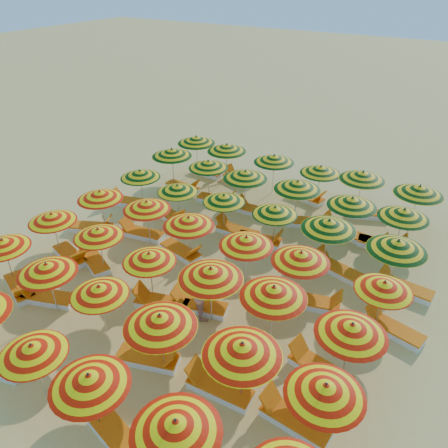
{
  "coord_description": "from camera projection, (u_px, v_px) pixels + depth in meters",
  "views": [
    {
      "loc": [
        6.7,
        -10.57,
        9.42
      ],
      "look_at": [
        0.0,
        0.5,
        1.6
      ],
      "focal_mm": 35.0,
      "sensor_mm": 36.0,
      "label": 1
    }
  ],
  "objects": [
    {
      "name": "umbrella_36",
      "position": [
        196.0,
        140.0,
        21.72
      ],
      "size": [
        2.47,
        2.47,
        2.03
      ],
      "color": "silver",
      "rests_on": "ground"
    },
    {
      "name": "lounger_33",
      "position": [
        368.0,
        214.0,
        18.64
      ],
      "size": [
        1.82,
        1.19,
        0.69
      ],
      "rotation": [
        0.0,
        0.0,
        3.53
      ],
      "color": "white",
      "rests_on": "ground"
    },
    {
      "name": "umbrella_25",
      "position": [
        177.0,
        189.0,
        17.61
      ],
      "size": [
        2.17,
        2.17,
        1.75
      ],
      "color": "silver",
      "rests_on": "ground"
    },
    {
      "name": "lounger_20",
      "position": [
        237.0,
        231.0,
        17.47
      ],
      "size": [
        1.74,
        0.61,
        0.69
      ],
      "rotation": [
        0.0,
        0.0,
        3.16
      ],
      "color": "white",
      "rests_on": "ground"
    },
    {
      "name": "umbrella_21",
      "position": [
        246.0,
        241.0,
        14.06
      ],
      "size": [
        2.34,
        2.34,
        1.9
      ],
      "color": "silver",
      "rests_on": "ground"
    },
    {
      "name": "umbrella_22",
      "position": [
        301.0,
        257.0,
        13.28
      ],
      "size": [
        2.33,
        2.33,
        1.93
      ],
      "color": "silver",
      "rests_on": "ground"
    },
    {
      "name": "lounger_26",
      "position": [
        255.0,
        211.0,
        18.88
      ],
      "size": [
        1.76,
        0.66,
        0.69
      ],
      "rotation": [
        0.0,
        0.0,
        3.19
      ],
      "color": "white",
      "rests_on": "ground"
    },
    {
      "name": "umbrella_12",
      "position": [
        52.0,
        217.0,
        15.53
      ],
      "size": [
        2.25,
        2.25,
        1.8
      ],
      "color": "silver",
      "rests_on": "ground"
    },
    {
      "name": "umbrella_13",
      "position": [
        98.0,
        233.0,
        14.67
      ],
      "size": [
        1.8,
        1.8,
        1.79
      ],
      "color": "silver",
      "rests_on": "ground"
    },
    {
      "name": "umbrella_38",
      "position": [
        274.0,
        159.0,
        19.8
      ],
      "size": [
        2.39,
        2.39,
        1.95
      ],
      "color": "silver",
      "rests_on": "ground"
    },
    {
      "name": "umbrella_28",
      "position": [
        329.0,
        225.0,
        14.76
      ],
      "size": [
        2.49,
        2.49,
        2.01
      ],
      "color": "silver",
      "rests_on": "ground"
    },
    {
      "name": "umbrella_33",
      "position": [
        298.0,
        185.0,
        17.33
      ],
      "size": [
        2.39,
        2.39,
        2.02
      ],
      "color": "silver",
      "rests_on": "ground"
    },
    {
      "name": "umbrella_4",
      "position": [
        176.0,
        426.0,
        8.41
      ],
      "size": [
        2.28,
        2.28,
        1.96
      ],
      "color": "silver",
      "rests_on": "ground"
    },
    {
      "name": "lounger_8",
      "position": [
        70.0,
        256.0,
        15.99
      ],
      "size": [
        1.83,
        1.06,
        0.69
      ],
      "rotation": [
        0.0,
        0.0,
        -0.3
      ],
      "color": "white",
      "rests_on": "ground"
    },
    {
      "name": "umbrella_15",
      "position": [
        211.0,
        273.0,
        12.43
      ],
      "size": [
        2.05,
        2.05,
        2.03
      ],
      "color": "silver",
      "rests_on": "ground"
    },
    {
      "name": "umbrella_9",
      "position": [
        160.0,
        321.0,
        10.82
      ],
      "size": [
        1.95,
        1.95,
        2.0
      ],
      "color": "silver",
      "rests_on": "ground"
    },
    {
      "name": "lounger_25",
      "position": [
        217.0,
        200.0,
        19.76
      ],
      "size": [
        1.8,
        0.84,
        0.69
      ],
      "rotation": [
        0.0,
        0.0,
        0.16
      ],
      "color": "white",
      "rests_on": "ground"
    },
    {
      "name": "umbrella_7",
      "position": [
        47.0,
        268.0,
        12.87
      ],
      "size": [
        2.28,
        2.28,
        1.87
      ],
      "color": "silver",
      "rests_on": "ground"
    },
    {
      "name": "umbrella_14",
      "position": [
        149.0,
        257.0,
        13.46
      ],
      "size": [
        2.12,
        2.12,
        1.79
      ],
      "color": "silver",
      "rests_on": "ground"
    },
    {
      "name": "lounger_10",
      "position": [
        161.0,
        302.0,
        13.8
      ],
      "size": [
        1.83,
        1.05,
        0.69
      ],
      "rotation": [
        0.0,
        0.0,
        3.43
      ],
      "color": "white",
      "rests_on": "ground"
    },
    {
      "name": "umbrella_20",
      "position": [
        189.0,
        221.0,
        15.11
      ],
      "size": [
        2.27,
        2.27,
        1.91
      ],
      "color": "silver",
      "rests_on": "ground"
    },
    {
      "name": "umbrella_30",
      "position": [
        172.0,
        153.0,
        20.3
      ],
      "size": [
        1.95,
        1.95,
        2.01
      ],
      "color": "silver",
      "rests_on": "ground"
    },
    {
      "name": "lounger_3",
      "position": [
        20.0,
        288.0,
        14.42
      ],
      "size": [
        1.82,
        1.18,
        0.69
      ],
      "rotation": [
        0.0,
        0.0,
        -0.38
      ],
      "color": "white",
      "rests_on": "ground"
    },
    {
      "name": "lounger_31",
      "position": [
        238.0,
        180.0,
        21.57
      ],
      "size": [
        1.83,
        1.11,
        0.69
      ],
      "rotation": [
        0.0,
        0.0,
        2.81
      ],
      "color": "white",
      "rests_on": "ground"
    },
    {
      "name": "lounger_19",
      "position": [
        170.0,
        215.0,
        18.54
      ],
      "size": [
        1.83,
        1.13,
        0.69
      ],
      "rotation": [
        0.0,
        0.0,
        -0.34
      ],
      "color": "white",
      "rests_on": "ground"
    },
    {
      "name": "umbrella_24",
      "position": [
        140.0,
        174.0,
        18.67
      ],
      "size": [
        1.74,
        1.74,
        1.82
      ],
      "color": "silver",
      "rests_on": "ground"
    },
    {
      "name": "umbrella_16",
      "position": [
        274.0,
        292.0,
        11.78
      ],
      "size": [
        2.01,
        2.01,
        1.99
      ],
      "color": "silver",
      "rests_on": "ground"
    },
    {
      "name": "umbrella_34",
      "position": [
        352.0,
        202.0,
        16.24
      ],
      "size": [
        2.11,
        2.11,
        1.96
      ],
      "color": "silver",
      "rests_on": "ground"
    },
    {
      "name": "lounger_14",
      "position": [
        142.0,
        233.0,
        17.33
      ],
      "size": [
        1.8,
        0.85,
        0.69
      ],
      "rotation": [
        0.0,
        0.0,
        3.31
      ],
      "color": "white",
      "rests_on": "ground"
    },
    {
      "name": "umbrella_3",
      "position": [
        89.0,
        380.0,
        9.4
      ],
      "size": [
        1.97,
        1.97,
        1.89
      ],
      "color": "silver",
      "rests_on": "ground"
    },
    {
      "name": "lounger_15",
      "position": [
        181.0,
        251.0,
        16.23
      ],
      "size": [
        1.81,
        0.92,
        0.69
      ],
      "rotation": [
        0.0,
        0.0,
        -0.2
      ],
      "color": "white",
      "rests_on": "ground"
    },
    {
      "name": "umbrella_40",
      "position": [
        363.0,
        176.0,
        18.06
      ],
      "size": [
        2.05,
        2.05,
        2.04
      ],
      "color": "silver",
      "rests_on": "ground"
    },
    {
      "name": "umbrella_37",
      "position": [
        227.0,
        148.0,
        20.8
      ],
      "size": [
        2.23,
        2.23,
        2.02
      ],
      "color": "silver",
      "rests_on": "ground"
    },
    {
      "name": "lounger_28",
      "position": [
        363.0,
        240.0,
        16.92
      ],
      "size": [
        1.81,
        0.87,
        0.69
      ],
      "rotation": [
        0.0,
        0.0,
        -0.17
      ],
      "color": "white",
      "rests_on": "ground"
    },
    {
      "name": "umbrella_10",
      "position": [
        242.0,
        349.0,
        10.01
      ],
      "size": [
        2.5,
        2.5,
        2.02
      ],
      "color": "silver",
      "rests_on": "ground"
    },
    {
      "name": "umbrella_41",
      "position": [
        419.0,
        190.0,
        16.93
      ],
      "size": [
        2.38,
        2.38,
        2.04
      ],
      "color": "silver",
      "rests_on": "ground"
    },
    {
      "name": "lounger_2",
      "position": [
        118.0,
        437.0,
        9.9
      ],
      "size": [
        1.82,
        0.98,
        0.69
      ],
      "rotation": [
        0.0,
        0.0,
        -0.24
      ],
      "color": "white",
      "rests_on": "ground"
    },
    {
      "name": "umbrella_8",
      "position": [
        99.0,
        290.0,
        12.15
      ],
      "size": [
        1.9,
        1.9,
        1.76
      ],
      "color": "silver",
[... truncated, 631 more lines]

